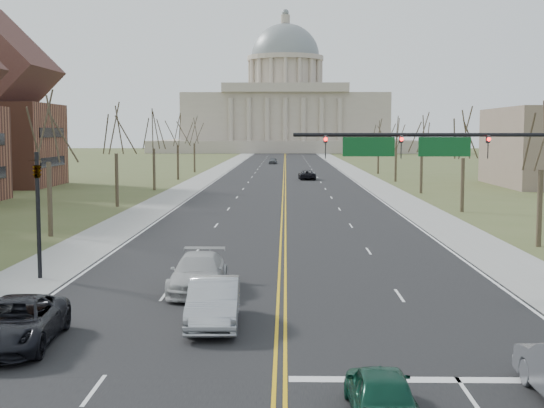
{
  "coord_description": "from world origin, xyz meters",
  "views": [
    {
      "loc": [
        0.15,
        -21.7,
        6.94
      ],
      "look_at": [
        -0.59,
        19.5,
        3.0
      ],
      "focal_mm": 50.0,
      "sensor_mm": 36.0,
      "label": 1
    }
  ],
  "objects_px": {
    "signal_left": "(38,201)",
    "car_sb_inner_second": "(198,273)",
    "signal_mast": "(443,157)",
    "car_sb_inner_lead": "(214,303)",
    "car_far_sb": "(273,161)",
    "car_sb_outer_lead": "(15,323)",
    "car_far_nb": "(307,175)",
    "car_nb_inner_lead": "(381,391)"
  },
  "relations": [
    {
      "from": "car_sb_outer_lead",
      "to": "car_sb_inner_second",
      "type": "xyz_separation_m",
      "value": [
        4.96,
        8.54,
        0.04
      ]
    },
    {
      "from": "signal_left",
      "to": "car_far_sb",
      "type": "xyz_separation_m",
      "value": [
        8.95,
        128.36,
        -3.02
      ]
    },
    {
      "from": "signal_mast",
      "to": "signal_left",
      "type": "distance_m",
      "value": 19.06
    },
    {
      "from": "signal_left",
      "to": "car_sb_inner_second",
      "type": "distance_m",
      "value": 8.84
    },
    {
      "from": "signal_mast",
      "to": "signal_left",
      "type": "bearing_deg",
      "value": 180.0
    },
    {
      "from": "car_sb_inner_second",
      "to": "car_sb_outer_lead",
      "type": "bearing_deg",
      "value": -120.02
    },
    {
      "from": "car_far_nb",
      "to": "car_far_sb",
      "type": "xyz_separation_m",
      "value": [
        -5.82,
        53.66,
        -0.01
      ]
    },
    {
      "from": "car_far_sb",
      "to": "signal_left",
      "type": "bearing_deg",
      "value": -88.88
    },
    {
      "from": "car_sb_inner_lead",
      "to": "car_sb_inner_second",
      "type": "bearing_deg",
      "value": 99.64
    },
    {
      "from": "car_far_nb",
      "to": "signal_left",
      "type": "bearing_deg",
      "value": 75.64
    },
    {
      "from": "car_sb_inner_lead",
      "to": "car_far_sb",
      "type": "height_order",
      "value": "car_sb_inner_lead"
    },
    {
      "from": "signal_left",
      "to": "car_far_nb",
      "type": "height_order",
      "value": "signal_left"
    },
    {
      "from": "signal_mast",
      "to": "car_sb_outer_lead",
      "type": "relative_size",
      "value": 2.19
    },
    {
      "from": "car_nb_inner_lead",
      "to": "car_sb_inner_second",
      "type": "distance_m",
      "value": 15.73
    },
    {
      "from": "car_sb_outer_lead",
      "to": "car_far_nb",
      "type": "distance_m",
      "value": 86.88
    },
    {
      "from": "signal_left",
      "to": "car_sb_inner_lead",
      "type": "xyz_separation_m",
      "value": [
        9.09,
        -8.62,
        -2.87
      ]
    },
    {
      "from": "signal_mast",
      "to": "car_far_sb",
      "type": "relative_size",
      "value": 3.02
    },
    {
      "from": "car_sb_inner_second",
      "to": "car_far_nb",
      "type": "xyz_separation_m",
      "value": [
        6.9,
        77.53,
        -0.12
      ]
    },
    {
      "from": "car_far_nb",
      "to": "car_far_sb",
      "type": "height_order",
      "value": "car_far_nb"
    },
    {
      "from": "signal_mast",
      "to": "car_far_nb",
      "type": "height_order",
      "value": "signal_mast"
    },
    {
      "from": "signal_left",
      "to": "car_sb_inner_lead",
      "type": "bearing_deg",
      "value": -43.49
    },
    {
      "from": "car_nb_inner_lead",
      "to": "car_far_nb",
      "type": "distance_m",
      "value": 92.03
    },
    {
      "from": "car_nb_inner_lead",
      "to": "car_far_nb",
      "type": "xyz_separation_m",
      "value": [
        0.79,
        92.03,
        0.03
      ]
    },
    {
      "from": "signal_mast",
      "to": "car_nb_inner_lead",
      "type": "relative_size",
      "value": 3.11
    },
    {
      "from": "signal_left",
      "to": "car_far_sb",
      "type": "height_order",
      "value": "signal_left"
    },
    {
      "from": "signal_mast",
      "to": "car_sb_outer_lead",
      "type": "height_order",
      "value": "signal_mast"
    },
    {
      "from": "car_sb_inner_lead",
      "to": "car_far_nb",
      "type": "height_order",
      "value": "car_sb_inner_lead"
    },
    {
      "from": "car_nb_inner_lead",
      "to": "car_sb_outer_lead",
      "type": "height_order",
      "value": "car_sb_outer_lead"
    },
    {
      "from": "signal_mast",
      "to": "car_sb_inner_second",
      "type": "distance_m",
      "value": 12.46
    },
    {
      "from": "car_sb_inner_second",
      "to": "car_far_sb",
      "type": "relative_size",
      "value": 1.39
    },
    {
      "from": "signal_mast",
      "to": "car_sb_inner_second",
      "type": "xyz_separation_m",
      "value": [
        -11.08,
        -2.83,
        -4.94
      ]
    },
    {
      "from": "signal_left",
      "to": "car_sb_inner_lead",
      "type": "height_order",
      "value": "signal_left"
    },
    {
      "from": "signal_mast",
      "to": "car_sb_inner_second",
      "type": "height_order",
      "value": "signal_mast"
    },
    {
      "from": "car_nb_inner_lead",
      "to": "car_sb_outer_lead",
      "type": "distance_m",
      "value": 12.57
    },
    {
      "from": "car_sb_inner_lead",
      "to": "car_far_nb",
      "type": "xyz_separation_m",
      "value": [
        5.68,
        83.32,
        -0.14
      ]
    },
    {
      "from": "car_sb_inner_lead",
      "to": "signal_mast",
      "type": "bearing_deg",
      "value": 38.87
    },
    {
      "from": "car_sb_inner_second",
      "to": "car_sb_inner_lead",
      "type": "bearing_deg",
      "value": -77.96
    },
    {
      "from": "car_far_nb",
      "to": "signal_mast",
      "type": "bearing_deg",
      "value": 90.03
    },
    {
      "from": "car_far_sb",
      "to": "signal_mast",
      "type": "bearing_deg",
      "value": -80.44
    },
    {
      "from": "car_sb_outer_lead",
      "to": "car_far_sb",
      "type": "bearing_deg",
      "value": 84.1
    },
    {
      "from": "car_nb_inner_lead",
      "to": "car_far_nb",
      "type": "bearing_deg",
      "value": -90.58
    },
    {
      "from": "signal_mast",
      "to": "car_sb_inner_lead",
      "type": "height_order",
      "value": "signal_mast"
    }
  ]
}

